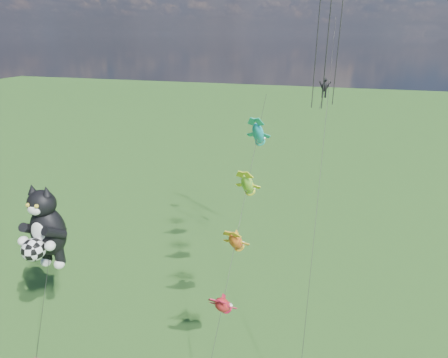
# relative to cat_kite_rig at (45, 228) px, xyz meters

# --- Properties ---
(ground) EXTENTS (300.00, 300.00, 0.00)m
(ground) POSITION_rel_cat_kite_rig_xyz_m (1.31, 2.56, -9.12)
(ground) COLOR #164511
(cat_kite_rig) EXTENTS (2.81, 4.26, 12.19)m
(cat_kite_rig) POSITION_rel_cat_kite_rig_xyz_m (0.00, 0.00, 0.00)
(cat_kite_rig) COLOR brown
(cat_kite_rig) RESTS_ON ground
(fish_windsock_rig) EXTENTS (1.15, 15.97, 16.83)m
(fish_windsock_rig) POSITION_rel_cat_kite_rig_xyz_m (12.28, 5.42, 0.33)
(fish_windsock_rig) COLOR brown
(fish_windsock_rig) RESTS_ON ground
(parafoil_rig) EXTENTS (1.88, 17.52, 24.84)m
(parafoil_rig) POSITION_rel_cat_kite_rig_xyz_m (16.97, 12.02, 9.96)
(parafoil_rig) COLOR brown
(parafoil_rig) RESTS_ON ground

